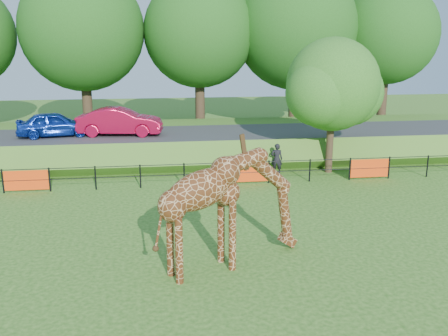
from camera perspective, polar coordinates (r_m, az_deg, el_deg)
The scene contains 10 objects.
ground at distance 15.75m, azimuth -2.82°, elevation -10.29°, with size 90.00×90.00×0.00m, color #265615.
giraffe at distance 14.71m, azimuth 0.80°, elevation -4.71°, with size 4.92×0.90×3.51m, color #502710, non-canonical shape.
perimeter_fence at distance 23.10m, azimuth -4.58°, elevation -0.78°, with size 28.07×0.10×1.10m, color black, non-canonical shape.
embankment at distance 30.37m, azimuth -5.40°, elevation 3.07°, with size 40.00×9.00×1.30m, color #265615.
road at distance 28.77m, azimuth -5.30°, elevation 3.88°, with size 40.00×5.00×0.12m, color #313134.
car_blue at distance 29.04m, azimuth -18.78°, elevation 4.76°, with size 1.61×4.00×1.36m, color #163AB3.
car_red at distance 28.49m, azimuth -11.81°, elevation 5.22°, with size 1.62×4.65×1.53m, color #C40E39.
visitor at distance 25.19m, azimuth 6.05°, elevation 1.03°, with size 0.58×0.38×1.58m, color black.
tree_east at distance 25.56m, azimuth 12.49°, elevation 8.91°, with size 5.40×4.71×6.76m.
bg_tree_line at distance 36.40m, azimuth -3.04°, elevation 15.34°, with size 37.30×8.80×11.82m.
Camera 1 is at (-1.17, -14.27, 6.57)m, focal length 40.00 mm.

